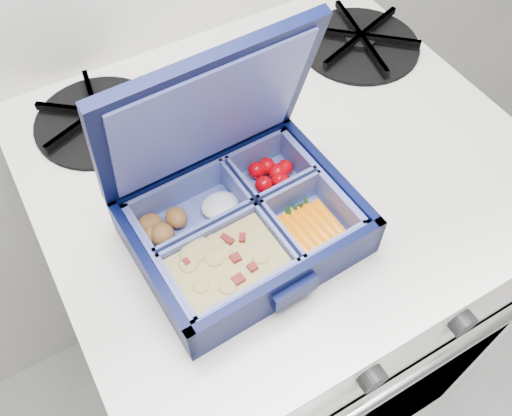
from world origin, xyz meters
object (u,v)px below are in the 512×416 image
burner_grate (360,39)px  fork (229,155)px  bento_box (244,226)px  stove (264,297)px

burner_grate → fork: burner_grate is taller
fork → bento_box: bearing=-83.6°
stove → burner_grate: 0.47m
bento_box → fork: 0.12m
bento_box → burner_grate: 0.34m
bento_box → fork: bearing=67.2°
burner_grate → bento_box: bearing=-145.8°
burner_grate → fork: size_ratio=0.91×
bento_box → fork: bento_box is taller
stove → burner_grate: bearing=24.1°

